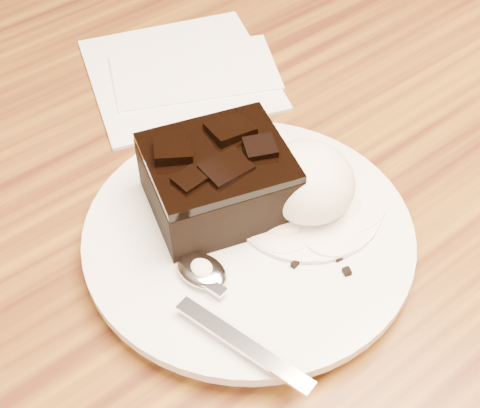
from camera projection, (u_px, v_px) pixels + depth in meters
dining_table at (217, 399)px, 0.86m from camera, size 1.20×0.80×0.75m
plate at (249, 239)px, 0.53m from camera, size 0.24×0.24×0.02m
brownie at (218, 183)px, 0.52m from camera, size 0.12×0.11×0.05m
ice_cream_scoop at (308, 182)px, 0.52m from camera, size 0.07×0.07×0.06m
melt_puddle at (306, 203)px, 0.54m from camera, size 0.12×0.12×0.00m
spoon at (202, 272)px, 0.49m from camera, size 0.06×0.16×0.01m
napkin at (180, 73)px, 0.67m from camera, size 0.21×0.21×0.01m
crumb_a at (347, 272)px, 0.49m from camera, size 0.01×0.01×0.00m
crumb_b at (338, 258)px, 0.50m from camera, size 0.01×0.01×0.00m
crumb_c at (295, 264)px, 0.50m from camera, size 0.01×0.01×0.00m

